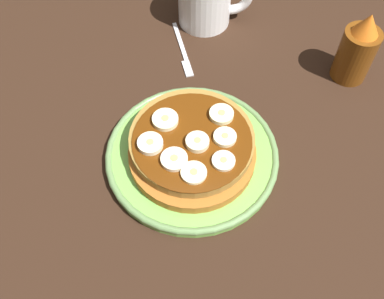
{
  "coord_description": "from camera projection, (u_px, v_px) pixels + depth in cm",
  "views": [
    {
      "loc": [
        -1.38,
        -33.03,
        52.5
      ],
      "look_at": [
        0.0,
        0.0,
        2.28
      ],
      "focal_mm": 40.94,
      "sensor_mm": 36.0,
      "label": 1
    }
  ],
  "objects": [
    {
      "name": "ground_plane",
      "position": [
        192.0,
        164.0,
        0.63
      ],
      "size": [
        140.0,
        140.0,
        3.0
      ],
      "primitive_type": "cube",
      "color": "black"
    },
    {
      "name": "plate",
      "position": [
        192.0,
        155.0,
        0.61
      ],
      "size": [
        24.22,
        24.22,
        1.7
      ],
      "color": "#72B74C",
      "rests_on": "ground_plane"
    },
    {
      "name": "pancake_stack",
      "position": [
        192.0,
        147.0,
        0.59
      ],
      "size": [
        17.72,
        18.35,
        3.3
      ],
      "color": "#A65F22",
      "rests_on": "plate"
    },
    {
      "name": "banana_slice_0",
      "position": [
        197.0,
        142.0,
        0.57
      ],
      "size": [
        3.15,
        3.15,
        1.05
      ],
      "color": "beige",
      "rests_on": "pancake_stack"
    },
    {
      "name": "banana_slice_1",
      "position": [
        225.0,
        136.0,
        0.58
      ],
      "size": [
        3.1,
        3.1,
        0.84
      ],
      "color": "beige",
      "rests_on": "pancake_stack"
    },
    {
      "name": "banana_slice_2",
      "position": [
        195.0,
        173.0,
        0.55
      ],
      "size": [
        3.34,
        3.34,
        0.7
      ],
      "color": "#F7ECB3",
      "rests_on": "pancake_stack"
    },
    {
      "name": "banana_slice_3",
      "position": [
        223.0,
        161.0,
        0.56
      ],
      "size": [
        3.04,
        3.04,
        0.73
      ],
      "color": "beige",
      "rests_on": "pancake_stack"
    },
    {
      "name": "banana_slice_4",
      "position": [
        165.0,
        120.0,
        0.6
      ],
      "size": [
        3.6,
        3.6,
        0.95
      ],
      "color": "#F3EBB6",
      "rests_on": "pancake_stack"
    },
    {
      "name": "banana_slice_5",
      "position": [
        150.0,
        144.0,
        0.57
      ],
      "size": [
        3.41,
        3.41,
        1.03
      ],
      "color": "#EFE8C4",
      "rests_on": "pancake_stack"
    },
    {
      "name": "banana_slice_6",
      "position": [
        221.0,
        115.0,
        0.6
      ],
      "size": [
        3.38,
        3.38,
        0.94
      ],
      "color": "#F1EFB2",
      "rests_on": "pancake_stack"
    },
    {
      "name": "banana_slice_7",
      "position": [
        174.0,
        160.0,
        0.56
      ],
      "size": [
        3.53,
        3.53,
        0.86
      ],
      "color": "#F5E5C0",
      "rests_on": "pancake_stack"
    },
    {
      "name": "fork",
      "position": [
        184.0,
        51.0,
        0.73
      ],
      "size": [
        3.54,
        12.94,
        0.5
      ],
      "color": "silver",
      "rests_on": "ground_plane"
    },
    {
      "name": "syrup_bottle",
      "position": [
        357.0,
        50.0,
        0.66
      ],
      "size": [
        5.61,
        5.61,
        12.02
      ],
      "color": "brown",
      "rests_on": "ground_plane"
    }
  ]
}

